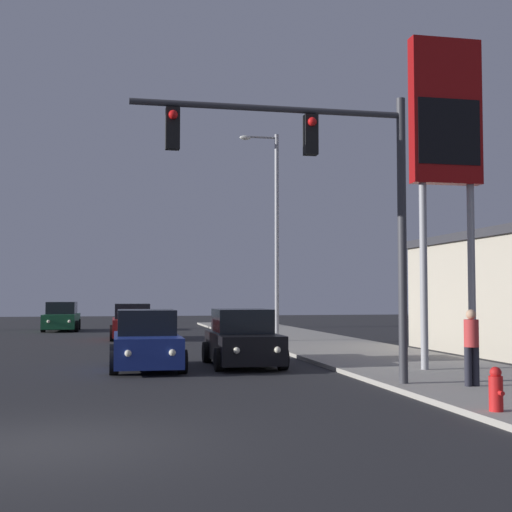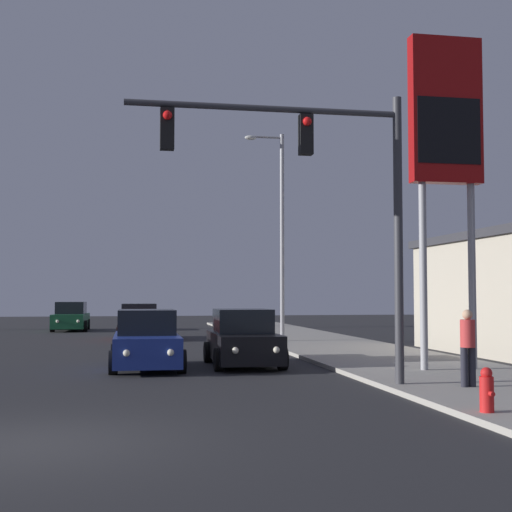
# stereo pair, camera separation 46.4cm
# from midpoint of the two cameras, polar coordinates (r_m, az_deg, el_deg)

# --- Properties ---
(ground_plane) EXTENTS (120.00, 120.00, 0.00)m
(ground_plane) POSITION_cam_midpoint_polar(r_m,az_deg,el_deg) (10.80, -16.76, -14.28)
(ground_plane) COLOR #28282B
(sidewalk_right) EXTENTS (5.00, 60.00, 0.12)m
(sidewalk_right) POSITION_cam_midpoint_polar(r_m,az_deg,el_deg) (22.25, 11.92, -8.33)
(sidewalk_right) COLOR #9E998E
(sidewalk_right) RESTS_ON ground
(car_black) EXTENTS (2.04, 4.33, 1.68)m
(car_black) POSITION_cam_midpoint_polar(r_m,az_deg,el_deg) (21.28, -0.41, -6.74)
(car_black) COLOR black
(car_black) RESTS_ON ground
(car_green) EXTENTS (2.04, 4.34, 1.68)m
(car_green) POSITION_cam_midpoint_polar(r_m,az_deg,el_deg) (42.97, -14.29, -4.80)
(car_green) COLOR #195933
(car_green) RESTS_ON ground
(car_red) EXTENTS (2.04, 4.31, 1.68)m
(car_red) POSITION_cam_midpoint_polar(r_m,az_deg,el_deg) (34.21, -8.98, -5.32)
(car_red) COLOR maroon
(car_red) RESTS_ON ground
(car_blue) EXTENTS (2.04, 4.32, 1.68)m
(car_blue) POSITION_cam_midpoint_polar(r_m,az_deg,el_deg) (20.63, -8.11, -6.83)
(car_blue) COLOR navy
(car_blue) RESTS_ON ground
(traffic_light_mast) EXTENTS (6.24, 0.36, 6.50)m
(traffic_light_mast) POSITION_cam_midpoint_polar(r_m,az_deg,el_deg) (16.05, 6.34, 6.06)
(traffic_light_mast) COLOR #38383D
(traffic_light_mast) RESTS_ON sidewalk_right
(street_lamp) EXTENTS (1.74, 0.24, 9.00)m
(street_lamp) POSITION_cam_midpoint_polar(r_m,az_deg,el_deg) (30.99, 2.30, 2.47)
(street_lamp) COLOR #99999E
(street_lamp) RESTS_ON sidewalk_right
(gas_station_sign) EXTENTS (2.00, 0.42, 9.00)m
(gas_station_sign) POSITION_cam_midpoint_polar(r_m,az_deg,el_deg) (20.35, 15.59, 9.80)
(gas_station_sign) COLOR #99999E
(gas_station_sign) RESTS_ON sidewalk_right
(fire_hydrant) EXTENTS (0.24, 0.34, 0.76)m
(fire_hydrant) POSITION_cam_midpoint_polar(r_m,az_deg,el_deg) (13.00, 18.97, -10.14)
(fire_hydrant) COLOR red
(fire_hydrant) RESTS_ON sidewalk_right
(pedestrian_on_sidewalk) EXTENTS (0.34, 0.32, 1.67)m
(pedestrian_on_sidewalk) POSITION_cam_midpoint_polar(r_m,az_deg,el_deg) (16.31, 17.38, -6.76)
(pedestrian_on_sidewalk) COLOR #23232D
(pedestrian_on_sidewalk) RESTS_ON sidewalk_right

